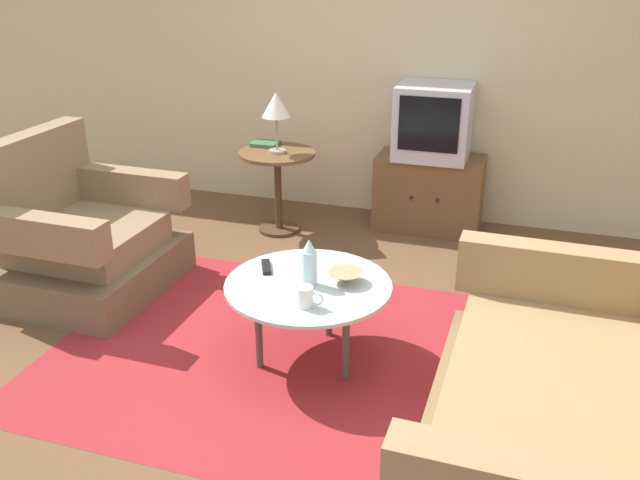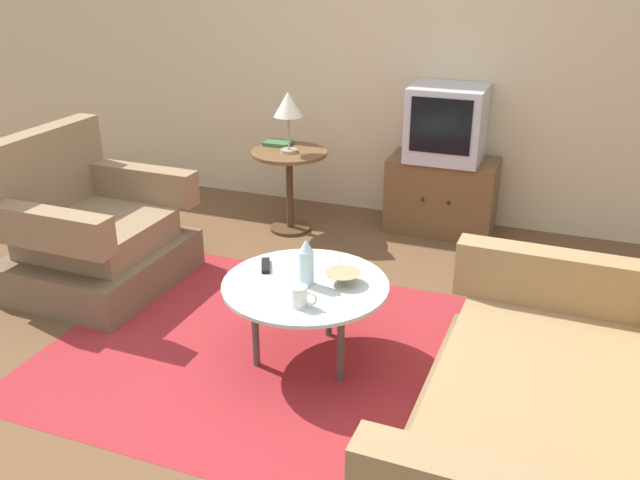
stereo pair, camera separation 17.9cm
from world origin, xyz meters
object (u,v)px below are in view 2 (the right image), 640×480
vase (306,263)px  bowl (343,278)px  television (447,123)px  book (278,143)px  tv_stand (441,195)px  tv_remote_dark (266,266)px  couch (558,433)px  tv_remote_silver (336,261)px  armchair (90,235)px  coffee_table (306,289)px  table_lamp (288,106)px  side_table (289,173)px  mug (300,297)px

vase → bowl: size_ratio=1.38×
television → vase: television is taller
television → book: bearing=-167.5°
television → book: (-1.17, -0.26, -0.19)m
tv_stand → tv_remote_dark: 1.92m
couch → book: size_ratio=8.62×
book → tv_remote_silver: bearing=-56.5°
tv_remote_silver → vase: bearing=139.6°
tv_stand → television: bearing=90.0°
armchair → coffee_table: bearing=78.7°
table_lamp → coffee_table: bearing=-64.1°
side_table → tv_remote_silver: 1.50m
vase → bowl: 0.20m
couch → table_lamp: (-1.95, 2.05, 0.64)m
table_lamp → book: table_lamp is taller
table_lamp → mug: size_ratio=3.30×
tv_remote_dark → television: bearing=-41.6°
coffee_table → book: bearing=118.0°
tv_stand → vase: (-0.27, -1.94, 0.27)m
television → tv_remote_silver: (-0.22, -1.66, -0.36)m
side_table → vase: vase is taller
armchair → book: 1.52m
side_table → vase: (0.76, -1.55, 0.11)m
couch → book: (-2.10, 2.20, 0.33)m
mug → book: size_ratio=0.67×
coffee_table → vase: (0.01, -0.01, 0.15)m
tv_stand → coffee_table: bearing=-98.3°
coffee_table → table_lamp: table_lamp is taller
tv_stand → television: 0.53m
tv_stand → book: size_ratio=3.98×
coffee_table → tv_stand: tv_stand is taller
bowl → book: book is taller
tv_remote_silver → couch: bearing=-155.3°
bowl → vase: bearing=-154.9°
armchair → tv_remote_dark: bearing=80.2°
armchair → tv_remote_dark: size_ratio=6.30×
couch → mug: (-1.15, 0.31, 0.19)m
vase → tv_stand: bearing=82.0°
tv_stand → mug: size_ratio=5.92×
couch → tv_remote_dark: 1.60m
side_table → television: television is taller
armchair → book: bearing=154.4°
armchair → bowl: (1.72, -0.27, 0.15)m
table_lamp → tv_remote_silver: 1.56m
armchair → mug: 1.72m
vase → mug: (0.05, -0.21, -0.06)m
armchair → book: (0.67, 1.33, 0.30)m
table_lamp → vase: size_ratio=1.78×
armchair → tv_stand: armchair is taller
coffee_table → bowl: (0.17, 0.06, 0.06)m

